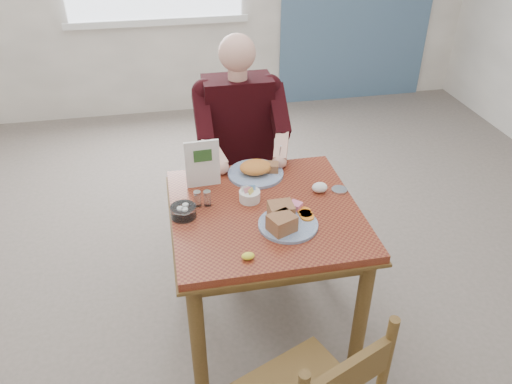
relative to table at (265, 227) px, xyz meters
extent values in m
plane|color=#61594F|center=(0.00, 0.00, -0.64)|extent=(6.00, 6.00, 0.00)
ellipsoid|color=yellow|center=(-0.15, -0.35, 0.13)|extent=(0.06, 0.04, 0.03)
ellipsoid|color=white|center=(0.30, 0.09, 0.14)|extent=(0.09, 0.08, 0.05)
cylinder|color=silver|center=(0.41, 0.08, 0.12)|extent=(0.09, 0.09, 0.01)
cube|color=white|center=(-0.40, 2.96, 0.28)|extent=(1.72, 0.04, 0.06)
cube|color=brown|center=(0.00, 0.00, 0.09)|extent=(0.90, 0.90, 0.04)
cube|color=brown|center=(0.00, 0.00, 0.06)|extent=(0.92, 0.92, 0.01)
cylinder|color=brown|center=(-0.39, -0.39, -0.28)|extent=(0.07, 0.07, 0.71)
cylinder|color=brown|center=(0.39, -0.39, -0.28)|extent=(0.07, 0.07, 0.71)
cylinder|color=brown|center=(-0.39, 0.39, -0.28)|extent=(0.07, 0.07, 0.71)
cylinder|color=brown|center=(0.39, 0.39, -0.28)|extent=(0.07, 0.07, 0.71)
cube|color=brown|center=(0.00, -0.39, 0.02)|extent=(0.80, 0.03, 0.08)
cube|color=brown|center=(0.00, 0.39, 0.02)|extent=(0.80, 0.03, 0.08)
cube|color=brown|center=(-0.39, 0.00, 0.02)|extent=(0.03, 0.80, 0.08)
cube|color=brown|center=(0.39, 0.00, 0.02)|extent=(0.03, 0.80, 0.08)
cylinder|color=brown|center=(-0.18, 0.57, -0.41)|extent=(0.04, 0.04, 0.45)
cylinder|color=brown|center=(0.18, 0.57, -0.41)|extent=(0.04, 0.04, 0.45)
cylinder|color=brown|center=(-0.18, 0.93, -0.41)|extent=(0.04, 0.04, 0.45)
cylinder|color=brown|center=(0.18, 0.93, -0.41)|extent=(0.04, 0.04, 0.45)
cube|color=brown|center=(0.00, 0.75, -0.17)|extent=(0.42, 0.42, 0.03)
cylinder|color=brown|center=(-0.18, 0.93, 0.06)|extent=(0.04, 0.04, 0.50)
cylinder|color=brown|center=(0.18, 0.93, 0.06)|extent=(0.04, 0.04, 0.50)
cube|color=brown|center=(0.00, 0.93, 0.16)|extent=(0.38, 0.03, 0.14)
cylinder|color=brown|center=(0.07, -0.62, -0.41)|extent=(0.05, 0.05, 0.45)
cylinder|color=brown|center=(0.21, -0.95, 0.06)|extent=(0.05, 0.05, 0.50)
cube|color=brown|center=(0.04, -1.02, 0.16)|extent=(0.36, 0.17, 0.14)
cube|color=gray|center=(-0.10, 0.63, -0.10)|extent=(0.13, 0.38, 0.12)
cube|color=gray|center=(0.10, 0.63, -0.10)|extent=(0.13, 0.38, 0.12)
cube|color=gray|center=(-0.10, 0.45, -0.40)|extent=(0.10, 0.10, 0.48)
cube|color=gray|center=(0.10, 0.45, -0.40)|extent=(0.10, 0.10, 0.48)
cube|color=black|center=(0.00, 0.78, 0.20)|extent=(0.40, 0.22, 0.58)
sphere|color=black|center=(-0.19, 0.78, 0.42)|extent=(0.15, 0.15, 0.15)
sphere|color=black|center=(0.19, 0.78, 0.42)|extent=(0.15, 0.15, 0.15)
cylinder|color=#DEA18D|center=(0.00, 0.76, 0.51)|extent=(0.11, 0.11, 0.08)
sphere|color=#DEA18D|center=(0.00, 0.76, 0.64)|extent=(0.21, 0.21, 0.21)
cube|color=black|center=(-0.22, 0.67, 0.32)|extent=(0.09, 0.29, 0.27)
cube|color=black|center=(0.22, 0.67, 0.32)|extent=(0.09, 0.29, 0.27)
sphere|color=black|center=(-0.22, 0.55, 0.22)|extent=(0.09, 0.09, 0.09)
sphere|color=black|center=(0.22, 0.55, 0.22)|extent=(0.09, 0.09, 0.09)
cube|color=#DEA18D|center=(-0.19, 0.46, 0.19)|extent=(0.14, 0.23, 0.14)
cube|color=#DEA18D|center=(0.19, 0.46, 0.19)|extent=(0.14, 0.23, 0.14)
sphere|color=#DEA18D|center=(-0.16, 0.37, 0.15)|extent=(0.08, 0.08, 0.08)
sphere|color=#DEA18D|center=(0.16, 0.37, 0.15)|extent=(0.08, 0.08, 0.08)
cylinder|color=silver|center=(0.16, 0.37, 0.20)|extent=(0.01, 0.05, 0.12)
cylinder|color=white|center=(0.07, -0.16, 0.12)|extent=(0.34, 0.34, 0.02)
cube|color=tan|center=(0.03, -0.20, 0.17)|extent=(0.14, 0.13, 0.08)
cube|color=tan|center=(0.05, -0.11, 0.17)|extent=(0.12, 0.10, 0.08)
cylinder|color=orange|center=(0.17, -0.13, 0.13)|extent=(0.07, 0.07, 0.01)
cylinder|color=orange|center=(0.17, -0.11, 0.13)|extent=(0.09, 0.09, 0.01)
cylinder|color=orange|center=(0.17, -0.08, 0.13)|extent=(0.09, 0.09, 0.01)
cube|color=pink|center=(0.14, -0.04, 0.14)|extent=(0.08, 0.08, 0.03)
cylinder|color=white|center=(0.02, 0.32, 0.12)|extent=(0.36, 0.36, 0.02)
ellipsoid|color=gold|center=(0.02, 0.32, 0.16)|extent=(0.20, 0.18, 0.06)
cube|color=tan|center=(0.09, 0.33, 0.15)|extent=(0.12, 0.09, 0.04)
cylinder|color=white|center=(-0.06, 0.08, 0.14)|extent=(0.12, 0.12, 0.05)
cube|color=pink|center=(-0.07, 0.08, 0.18)|extent=(0.04, 0.03, 0.03)
cube|color=#6699D8|center=(-0.05, 0.10, 0.18)|extent=(0.04, 0.02, 0.03)
cube|color=#EAD159|center=(-0.06, 0.07, 0.18)|extent=(0.04, 0.04, 0.03)
cube|color=white|center=(-0.08, 0.10, 0.18)|extent=(0.04, 0.02, 0.03)
cylinder|color=white|center=(-0.32, 0.09, 0.14)|extent=(0.04, 0.04, 0.07)
cylinder|color=silver|center=(-0.32, 0.09, 0.19)|extent=(0.04, 0.04, 0.01)
cylinder|color=white|center=(-0.27, 0.09, 0.14)|extent=(0.04, 0.04, 0.07)
cylinder|color=silver|center=(-0.27, 0.09, 0.19)|extent=(0.04, 0.04, 0.01)
cylinder|color=white|center=(-0.39, 0.01, 0.14)|extent=(0.16, 0.16, 0.06)
cylinder|color=white|center=(-0.41, 0.01, 0.16)|extent=(0.04, 0.04, 0.02)
cylinder|color=white|center=(-0.38, 0.03, 0.16)|extent=(0.04, 0.04, 0.02)
cylinder|color=white|center=(-0.38, 0.00, 0.16)|extent=(0.04, 0.04, 0.02)
cube|color=white|center=(-0.27, 0.27, 0.24)|extent=(0.18, 0.02, 0.26)
cube|color=#2D5926|center=(-0.26, 0.26, 0.29)|extent=(0.09, 0.01, 0.06)
camera|label=1|loc=(-0.43, -1.93, 1.50)|focal=35.00mm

